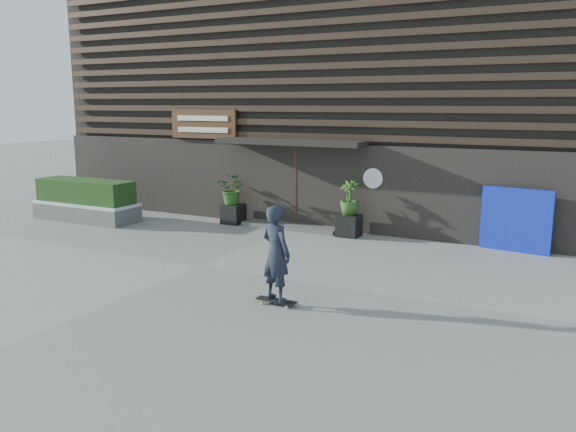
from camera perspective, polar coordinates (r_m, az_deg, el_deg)
The scene contains 12 objects.
ground at distance 13.40m, azimuth -8.65°, elevation -4.89°, with size 80.00×80.00×0.00m, color gray.
entrance_step at distance 17.20m, azimuth 0.32°, elevation -1.01°, with size 3.00×0.80×0.12m, color #4B4B48.
planter_pot_left at distance 17.91m, azimuth -5.40°, elevation 0.21°, with size 0.60×0.60×0.60m, color black.
bamboo_left at distance 17.78m, azimuth -5.44°, elevation 2.68°, with size 0.86×0.75×0.96m, color #2D591E.
planter_pot_right at distance 16.22m, azimuth 6.00°, elevation -0.94°, with size 0.60×0.60×0.60m, color black.
bamboo_right at distance 16.07m, azimuth 6.05°, elevation 1.78°, with size 0.54×0.54×0.96m, color #2D591E.
raised_bed at distance 19.47m, azimuth -19.14°, elevation 0.36°, with size 3.50×1.20×0.50m, color #525250.
snow_layer at distance 19.43m, azimuth -19.19°, elevation 1.20°, with size 3.50×1.20×0.08m, color silver.
hedge at distance 19.37m, azimuth -19.26°, elevation 2.34°, with size 3.30×1.00×0.70m, color #1A3814.
blue_tarp at distance 15.44m, azimuth 21.46°, elevation -0.38°, with size 1.70×0.12×1.60m, color #0C1BA5.
building at distance 21.74m, azimuth 6.88°, elevation 11.84°, with size 18.00×11.00×8.00m.
skateboarder at distance 10.51m, azimuth -1.17°, elevation -3.70°, with size 0.78×0.61×1.86m.
Camera 1 is at (7.61, -10.41, 3.64)m, focal length 36.24 mm.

